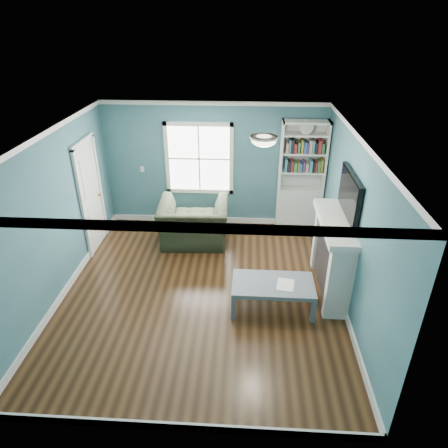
{
  "coord_description": "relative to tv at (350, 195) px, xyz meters",
  "views": [
    {
      "loc": [
        0.68,
        -5.28,
        4.09
      ],
      "look_at": [
        0.34,
        0.4,
        1.07
      ],
      "focal_mm": 32.0,
      "sensor_mm": 36.0,
      "label": 1
    }
  ],
  "objects": [
    {
      "name": "tv",
      "position": [
        0.0,
        0.0,
        0.0
      ],
      "size": [
        0.06,
        1.1,
        0.65
      ],
      "primitive_type": "cube",
      "color": "black",
      "rests_on": "fireplace"
    },
    {
      "name": "coffee_table",
      "position": [
        -1.07,
        -0.51,
        -1.33
      ],
      "size": [
        1.25,
        0.69,
        0.45
      ],
      "rotation": [
        0.0,
        0.0,
        -0.01
      ],
      "color": "#545B65",
      "rests_on": "ground"
    },
    {
      "name": "bookshelf",
      "position": [
        -0.43,
        2.1,
        -0.8
      ],
      "size": [
        0.9,
        0.35,
        2.31
      ],
      "color": "silver",
      "rests_on": "ground"
    },
    {
      "name": "fireplace",
      "position": [
        -0.12,
        0.0,
        -1.09
      ],
      "size": [
        0.44,
        1.58,
        1.3
      ],
      "color": "black",
      "rests_on": "ground"
    },
    {
      "name": "door",
      "position": [
        -4.42,
        1.2,
        -0.65
      ],
      "size": [
        0.12,
        0.98,
        2.17
      ],
      "color": "silver",
      "rests_on": "ground"
    },
    {
      "name": "floor",
      "position": [
        -2.2,
        -0.2,
        -1.72
      ],
      "size": [
        5.0,
        5.0,
        0.0
      ],
      "primitive_type": "plane",
      "color": "black",
      "rests_on": "ground"
    },
    {
      "name": "window",
      "position": [
        -2.5,
        2.29,
        -0.27
      ],
      "size": [
        1.4,
        0.06,
        1.5
      ],
      "color": "white",
      "rests_on": "room_walls"
    },
    {
      "name": "room_walls",
      "position": [
        -2.2,
        -0.2,
        -0.14
      ],
      "size": [
        5.0,
        5.0,
        5.0
      ],
      "color": "#365D6A",
      "rests_on": "ground"
    },
    {
      "name": "trim",
      "position": [
        -2.2,
        -0.2,
        -0.49
      ],
      "size": [
        4.5,
        5.0,
        2.6
      ],
      "color": "white",
      "rests_on": "ground"
    },
    {
      "name": "recliner",
      "position": [
        -2.53,
        1.4,
        -1.15
      ],
      "size": [
        1.36,
        0.92,
        1.15
      ],
      "primitive_type": "imported",
      "rotation": [
        0.0,
        0.0,
        -3.09
      ],
      "color": "black",
      "rests_on": "ground"
    },
    {
      "name": "light_switch",
      "position": [
        -3.7,
        2.28,
        -0.52
      ],
      "size": [
        0.08,
        0.01,
        0.12
      ],
      "primitive_type": "cube",
      "color": "white",
      "rests_on": "room_walls"
    },
    {
      "name": "ceiling_fixture",
      "position": [
        -1.3,
        -0.1,
        0.82
      ],
      "size": [
        0.38,
        0.38,
        0.15
      ],
      "color": "white",
      "rests_on": "room_walls"
    },
    {
      "name": "paper_sheet",
      "position": [
        -0.89,
        -0.54,
        -1.27
      ],
      "size": [
        0.3,
        0.36,
        0.0
      ],
      "primitive_type": "cube",
      "rotation": [
        0.0,
        0.0,
        -0.16
      ],
      "color": "white",
      "rests_on": "coffee_table"
    }
  ]
}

